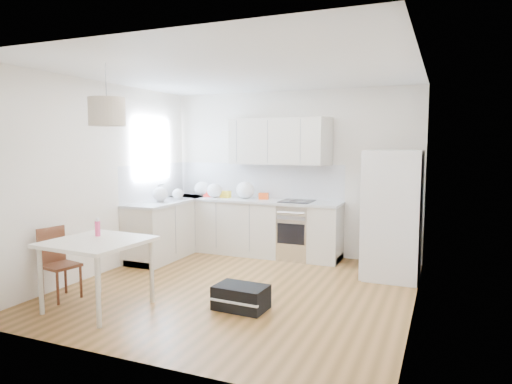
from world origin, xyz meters
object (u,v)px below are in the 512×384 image
dining_chair (61,264)px  gym_bag (241,297)px  refrigerator (394,214)px  dining_table (97,248)px

dining_chair → gym_bag: 2.18m
refrigerator → dining_chair: (-3.52, -2.49, -0.45)m
dining_table → gym_bag: bearing=25.0°
refrigerator → dining_table: refrigerator is taller
dining_table → dining_chair: dining_chair is taller
dining_chair → dining_table: bearing=4.2°
dining_table → gym_bag: (1.48, 0.59, -0.56)m
dining_chair → gym_bag: (2.10, 0.52, -0.29)m
refrigerator → gym_bag: size_ratio=3.04×
refrigerator → dining_table: (-2.90, -2.56, -0.19)m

